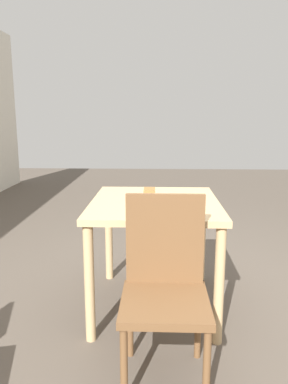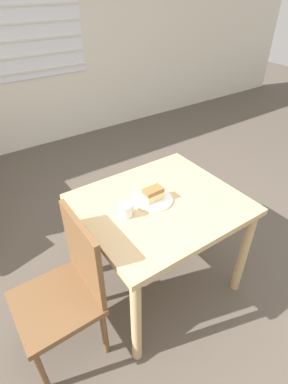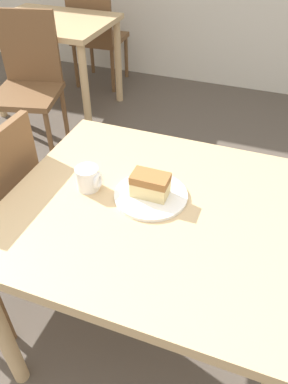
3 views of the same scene
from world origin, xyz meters
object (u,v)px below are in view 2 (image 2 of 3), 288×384
cake_slice (153,194)px  dining_table_near (160,215)px  chair_near_window (67,289)px  coffee_mug (126,210)px  plate (153,200)px

cake_slice → dining_table_near: bearing=-48.0°
chair_near_window → coffee_mug: bearing=98.8°
chair_near_window → cake_slice: size_ratio=7.67×
dining_table_near → plate: size_ratio=3.98×
chair_near_window → coffee_mug: chair_near_window is taller
dining_table_near → chair_near_window: size_ratio=1.04×
dining_table_near → plate: bearing=129.0°
dining_table_near → cake_slice: (-0.03, 0.04, 0.16)m
chair_near_window → plate: chair_near_window is taller
dining_table_near → cake_slice: bearing=132.0°
chair_near_window → coffee_mug: (0.45, 0.07, 0.31)m
chair_near_window → plate: (0.66, 0.10, 0.28)m
chair_near_window → coffee_mug: size_ratio=10.94×
dining_table_near → cake_slice: 0.17m
chair_near_window → dining_table_near: bearing=94.9°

